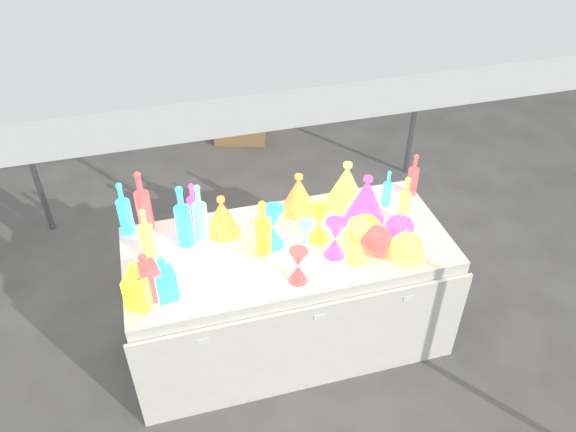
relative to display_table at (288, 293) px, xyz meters
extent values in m
plane|color=slate|center=(0.00, 0.01, -0.37)|extent=(80.00, 80.00, 0.00)
cylinder|color=gray|center=(-1.50, 1.51, 0.83)|extent=(0.04, 0.04, 2.40)
cylinder|color=gray|center=(1.50, 1.51, 0.83)|extent=(0.04, 0.04, 2.40)
cylinder|color=gray|center=(0.00, 1.48, 0.63)|extent=(3.00, 0.04, 0.04)
cube|color=white|center=(0.00, 0.01, 0.00)|extent=(1.80, 0.80, 0.75)
cube|color=white|center=(0.00, -0.41, -0.04)|extent=(1.84, 0.02, 0.68)
cube|color=white|center=(-0.55, -0.42, 0.23)|extent=(0.06, 0.00, 0.03)
cube|color=white|center=(0.05, -0.42, 0.23)|extent=(0.06, 0.00, 0.03)
cube|color=white|center=(0.55, -0.42, 0.23)|extent=(0.06, 0.00, 0.03)
cube|color=#A57D4A|center=(0.20, 2.49, -0.20)|extent=(0.56, 0.47, 0.35)
cube|color=#A57D4A|center=(0.88, 2.91, -0.34)|extent=(0.69, 0.50, 0.06)
camera|label=1|loc=(-0.62, -2.25, 2.42)|focal=35.00mm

